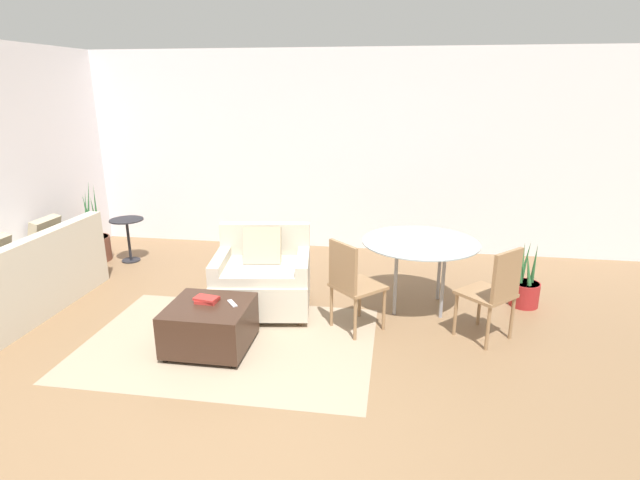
# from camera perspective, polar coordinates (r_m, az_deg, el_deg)

# --- Properties ---
(ground_plane) EXTENTS (20.00, 20.00, 0.00)m
(ground_plane) POSITION_cam_1_polar(r_m,az_deg,el_deg) (3.92, -10.00, -18.34)
(ground_plane) COLOR brown
(wall_back) EXTENTS (12.00, 0.06, 2.75)m
(wall_back) POSITION_cam_1_polar(r_m,az_deg,el_deg) (7.09, -0.32, 10.02)
(wall_back) COLOR white
(wall_back) RESTS_ON ground_plane
(area_rug) EXTENTS (2.64, 1.80, 0.01)m
(area_rug) POSITION_cam_1_polar(r_m,az_deg,el_deg) (4.77, -10.30, -11.42)
(area_rug) COLOR gray
(area_rug) RESTS_ON ground_plane
(couch) EXTENTS (0.92, 1.88, 0.89)m
(couch) POSITION_cam_1_polar(r_m,az_deg,el_deg) (6.08, -31.10, -4.26)
(couch) COLOR beige
(couch) RESTS_ON ground_plane
(armchair) EXTENTS (1.08, 0.96, 0.88)m
(armchair) POSITION_cam_1_polar(r_m,az_deg,el_deg) (5.24, -6.56, -4.35)
(armchair) COLOR beige
(armchair) RESTS_ON ground_plane
(ottoman) EXTENTS (0.71, 0.68, 0.42)m
(ottoman) POSITION_cam_1_polar(r_m,az_deg,el_deg) (4.61, -12.48, -9.43)
(ottoman) COLOR #382319
(ottoman) RESTS_ON ground_plane
(book_stack) EXTENTS (0.22, 0.17, 0.05)m
(book_stack) POSITION_cam_1_polar(r_m,az_deg,el_deg) (4.58, -12.81, -6.64)
(book_stack) COLOR #B72D28
(book_stack) RESTS_ON ottoman
(tv_remote_primary) EXTENTS (0.13, 0.15, 0.01)m
(tv_remote_primary) POSITION_cam_1_polar(r_m,az_deg,el_deg) (4.51, -10.00, -7.13)
(tv_remote_primary) COLOR #B7B7BC
(tv_remote_primary) RESTS_ON ottoman
(potted_plant) EXTENTS (0.43, 0.43, 1.07)m
(potted_plant) POSITION_cam_1_polar(r_m,az_deg,el_deg) (7.37, -24.45, -0.48)
(potted_plant) COLOR brown
(potted_plant) RESTS_ON ground_plane
(side_table) EXTENTS (0.43, 0.43, 0.58)m
(side_table) POSITION_cam_1_polar(r_m,az_deg,el_deg) (7.09, -21.11, 0.88)
(side_table) COLOR black
(side_table) RESTS_ON ground_plane
(dining_table) EXTENTS (1.20, 1.20, 0.73)m
(dining_table) POSITION_cam_1_polar(r_m,az_deg,el_deg) (5.26, 11.36, -0.88)
(dining_table) COLOR #99A8AD
(dining_table) RESTS_ON ground_plane
(dining_chair_near_left) EXTENTS (0.59, 0.59, 0.90)m
(dining_chair_near_left) POSITION_cam_1_polar(r_m,az_deg,el_deg) (4.71, 3.57, -4.61)
(dining_chair_near_left) COLOR #93704C
(dining_chair_near_left) RESTS_ON ground_plane
(dining_chair_near_right) EXTENTS (0.59, 0.59, 0.90)m
(dining_chair_near_right) POSITION_cam_1_polar(r_m,az_deg,el_deg) (4.78, 19.38, -5.25)
(dining_chair_near_right) COLOR #93704C
(dining_chair_near_right) RESTS_ON ground_plane
(potted_plant_small) EXTENTS (0.30, 0.30, 0.71)m
(potted_plant_small) POSITION_cam_1_polar(r_m,az_deg,el_deg) (5.79, 22.37, -5.30)
(potted_plant_small) COLOR maroon
(potted_plant_small) RESTS_ON ground_plane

